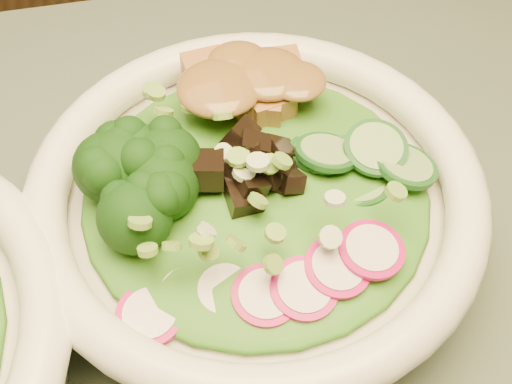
{
  "coord_description": "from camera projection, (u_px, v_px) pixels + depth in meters",
  "views": [
    {
      "loc": [
        0.03,
        -0.18,
        1.17
      ],
      "look_at": [
        0.08,
        0.09,
        0.81
      ],
      "focal_mm": 50.0,
      "sensor_mm": 36.0,
      "label": 1
    }
  ],
  "objects": [
    {
      "name": "scallion_garnish",
      "position": [
        256.0,
        164.0,
        0.43
      ],
      "size": [
        0.21,
        0.21,
        0.03
      ],
      "primitive_type": null,
      "color": "#6E9D37",
      "rests_on": "salad_bowl"
    },
    {
      "name": "lettuce_bed",
      "position": [
        256.0,
        191.0,
        0.45
      ],
      "size": [
        0.22,
        0.22,
        0.03
      ],
      "primitive_type": "ellipsoid",
      "color": "#276615",
      "rests_on": "salad_bowl"
    },
    {
      "name": "salad_bowl",
      "position": [
        256.0,
        212.0,
        0.47
      ],
      "size": [
        0.29,
        0.29,
        0.08
      ],
      "rotation": [
        0.0,
        0.0,
        -0.06
      ],
      "color": "white",
      "rests_on": "dining_table"
    },
    {
      "name": "broccoli_florets",
      "position": [
        145.0,
        190.0,
        0.43
      ],
      "size": [
        0.09,
        0.08,
        0.05
      ],
      "primitive_type": null,
      "rotation": [
        0.0,
        0.0,
        -0.06
      ],
      "color": "black",
      "rests_on": "salad_bowl"
    },
    {
      "name": "tofu_cubes",
      "position": [
        242.0,
        100.0,
        0.48
      ],
      "size": [
        0.1,
        0.07,
        0.04
      ],
      "primitive_type": null,
      "rotation": [
        0.0,
        0.0,
        -0.06
      ],
      "color": "olive",
      "rests_on": "salad_bowl"
    },
    {
      "name": "peanut_sauce",
      "position": [
        242.0,
        85.0,
        0.47
      ],
      "size": [
        0.08,
        0.06,
        0.02
      ],
      "primitive_type": "ellipsoid",
      "color": "brown",
      "rests_on": "tofu_cubes"
    },
    {
      "name": "mushroom_heap",
      "position": [
        253.0,
        159.0,
        0.44
      ],
      "size": [
        0.08,
        0.08,
        0.04
      ],
      "primitive_type": null,
      "rotation": [
        0.0,
        0.0,
        -0.06
      ],
      "color": "black",
      "rests_on": "salad_bowl"
    },
    {
      "name": "cucumber_slices",
      "position": [
        368.0,
        165.0,
        0.44
      ],
      "size": [
        0.08,
        0.08,
        0.04
      ],
      "primitive_type": null,
      "rotation": [
        0.0,
        0.0,
        -0.06
      ],
      "color": "#80AD60",
      "rests_on": "salad_bowl"
    },
    {
      "name": "radish_slices",
      "position": [
        283.0,
        284.0,
        0.4
      ],
      "size": [
        0.12,
        0.05,
        0.02
      ],
      "primitive_type": null,
      "rotation": [
        0.0,
        0.0,
        -0.06
      ],
      "color": "#B50D59",
      "rests_on": "salad_bowl"
    }
  ]
}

